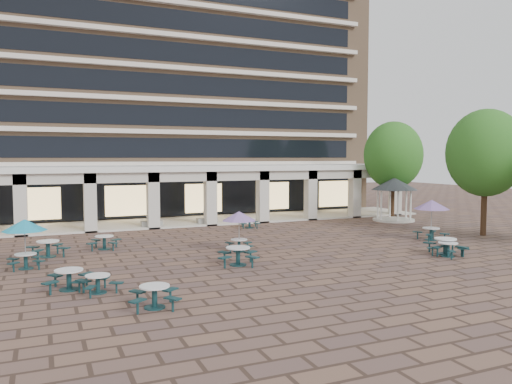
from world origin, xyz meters
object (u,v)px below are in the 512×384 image
planter_right (207,218)px  gazebo (394,189)px  picnic_table_0 (98,282)px  picnic_table_1 (69,278)px  picnic_table_3 (445,245)px  planter_left (152,222)px

planter_right → gazebo: bearing=-14.4°
picnic_table_0 → gazebo: gazebo is taller
picnic_table_0 → picnic_table_1: size_ratio=0.92×
picnic_table_3 → picnic_table_1: bearing=-156.7°
gazebo → planter_left: bearing=168.7°
picnic_table_1 → planter_right: 18.72m
picnic_table_3 → planter_right: bearing=140.6°
planter_left → planter_right: 4.12m
planter_right → picnic_table_0: bearing=-120.0°
picnic_table_0 → gazebo: 27.04m
picnic_table_1 → planter_left: bearing=77.8°
picnic_table_0 → gazebo: bearing=10.3°
picnic_table_0 → picnic_table_3: bearing=-16.0°
picnic_table_3 → gazebo: gazebo is taller
picnic_table_1 → picnic_table_0: bearing=-32.0°
planter_right → planter_left: bearing=180.0°
picnic_table_1 → picnic_table_3: 18.32m
picnic_table_1 → gazebo: bearing=35.5°
planter_left → picnic_table_3: bearing=-52.8°
picnic_table_0 → planter_right: 18.94m
picnic_table_0 → planter_right: size_ratio=1.21×
picnic_table_0 → picnic_table_3: 17.36m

